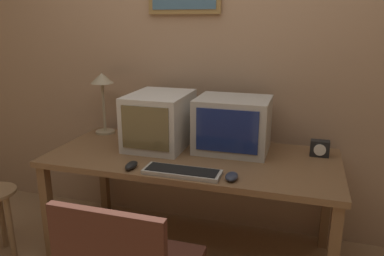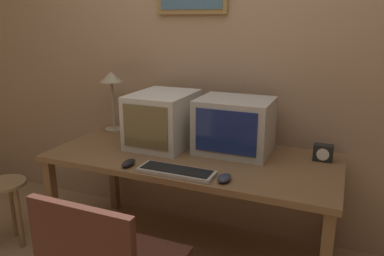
{
  "view_description": "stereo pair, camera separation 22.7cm",
  "coord_description": "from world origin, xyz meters",
  "views": [
    {
      "loc": [
        0.64,
        -1.41,
        1.5
      ],
      "look_at": [
        0.0,
        0.67,
        0.88
      ],
      "focal_mm": 35.0,
      "sensor_mm": 36.0,
      "label": 1
    },
    {
      "loc": [
        0.85,
        -1.34,
        1.5
      ],
      "look_at": [
        0.0,
        0.67,
        0.88
      ],
      "focal_mm": 35.0,
      "sensor_mm": 36.0,
      "label": 2
    }
  ],
  "objects": [
    {
      "name": "keyboard_main",
      "position": [
        0.04,
        0.37,
        0.71
      ],
      "size": [
        0.43,
        0.14,
        0.03
      ],
      "color": "#A8A399",
      "rests_on": "desk"
    },
    {
      "name": "desk",
      "position": [
        0.0,
        0.67,
        0.63
      ],
      "size": [
        1.77,
        0.78,
        0.7
      ],
      "color": "brown",
      "rests_on": "ground_plane"
    },
    {
      "name": "side_stool",
      "position": [
        -1.21,
        0.29,
        0.33
      ],
      "size": [
        0.28,
        0.28,
        0.46
      ],
      "color": "#8E6B47",
      "rests_on": "ground_plane"
    },
    {
      "name": "mouse_near_keyboard",
      "position": [
        0.31,
        0.38,
        0.72
      ],
      "size": [
        0.07,
        0.11,
        0.04
      ],
      "color": "#282D3D",
      "rests_on": "desk"
    },
    {
      "name": "monitor_right",
      "position": [
        0.22,
        0.84,
        0.87
      ],
      "size": [
        0.45,
        0.37,
        0.34
      ],
      "color": "#B7B2A8",
      "rests_on": "desk"
    },
    {
      "name": "wall_back",
      "position": [
        -0.0,
        1.15,
        1.3
      ],
      "size": [
        8.0,
        0.08,
        2.6
      ],
      "color": "tan",
      "rests_on": "ground_plane"
    },
    {
      "name": "desk_lamp",
      "position": [
        -0.76,
        0.95,
        1.05
      ],
      "size": [
        0.16,
        0.16,
        0.45
      ],
      "color": "tan",
      "rests_on": "desk"
    },
    {
      "name": "monitor_left",
      "position": [
        -0.26,
        0.79,
        0.88
      ],
      "size": [
        0.37,
        0.48,
        0.35
      ],
      "color": "beige",
      "rests_on": "desk"
    },
    {
      "name": "desk_clock",
      "position": [
        0.75,
        0.89,
        0.75
      ],
      "size": [
        0.11,
        0.07,
        0.1
      ],
      "color": "black",
      "rests_on": "desk"
    },
    {
      "name": "mouse_far_corner",
      "position": [
        -0.26,
        0.36,
        0.72
      ],
      "size": [
        0.06,
        0.12,
        0.04
      ],
      "color": "black",
      "rests_on": "desk"
    }
  ]
}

